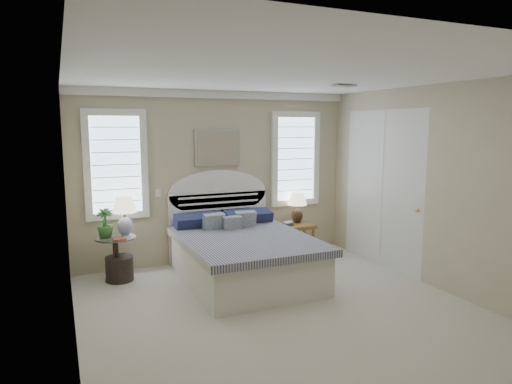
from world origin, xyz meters
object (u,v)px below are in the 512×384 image
(bed, at_px, (241,252))
(lamp_right, at_px, (297,204))
(side_table_left, at_px, (116,254))
(floor_pot, at_px, (120,269))
(lamp_left, at_px, (124,211))
(nightstand_right, at_px, (298,233))

(bed, distance_m, lamp_right, 1.66)
(bed, height_order, side_table_left, bed)
(floor_pot, bearing_deg, lamp_left, 35.61)
(nightstand_right, bearing_deg, lamp_right, 69.91)
(lamp_left, height_order, lamp_right, lamp_left)
(side_table_left, bearing_deg, lamp_right, 4.65)
(lamp_right, bearing_deg, lamp_left, -176.38)
(nightstand_right, distance_m, floor_pot, 2.92)
(lamp_right, bearing_deg, side_table_left, -175.35)
(floor_pot, height_order, lamp_right, lamp_right)
(floor_pot, bearing_deg, bed, -19.76)
(bed, distance_m, floor_pot, 1.72)
(side_table_left, distance_m, nightstand_right, 2.95)
(nightstand_right, xyz_separation_m, lamp_right, (0.05, 0.14, 0.47))
(side_table_left, distance_m, floor_pot, 0.22)
(nightstand_right, height_order, lamp_right, lamp_right)
(bed, bearing_deg, nightstand_right, 28.03)
(floor_pot, bearing_deg, side_table_left, 160.84)
(side_table_left, relative_size, nightstand_right, 1.19)
(floor_pot, bearing_deg, lamp_right, 4.97)
(bed, relative_size, lamp_left, 4.01)
(side_table_left, xyz_separation_m, floor_pot, (0.04, -0.01, -0.21))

